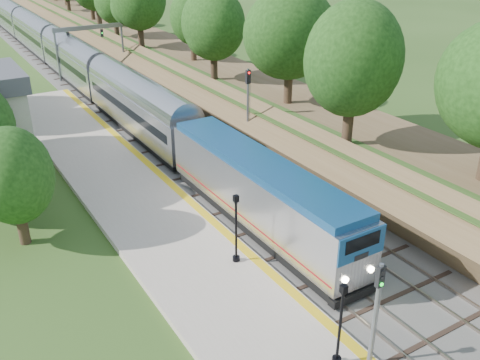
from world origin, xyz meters
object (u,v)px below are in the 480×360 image
signal_gantry (89,37)px  train (76,65)px  lamppost_far (236,232)px  signal_farside (248,101)px  lamppost_mid (340,329)px  signal_platform (376,309)px

signal_gantry → train: signal_gantry is taller
train → lamppost_far: size_ratio=24.36×
train → signal_farside: signal_farside is taller
lamppost_mid → lamppost_far: 8.57m
lamppost_far → signal_gantry: bearing=82.4°
signal_gantry → lamppost_far: bearing=-97.6°
lamppost_far → signal_farside: 17.05m
train → signal_farside: size_ratio=14.60×
lamppost_far → lamppost_mid: bearing=-91.9°
lamppost_mid → signal_platform: (0.70, -1.08, 1.50)m
signal_gantry → signal_farside: 29.71m
signal_gantry → lamppost_far: size_ratio=2.12×
signal_gantry → lamppost_far: (-5.79, -43.48, -2.67)m
train → lamppost_far: bearing=-94.6°
signal_gantry → lamppost_far: 43.94m
lamppost_far → signal_platform: (0.41, -9.65, 1.48)m
lamppost_mid → lamppost_far: lamppost_far is taller
signal_platform → signal_gantry: bearing=84.2°
lamppost_mid → signal_farside: size_ratio=0.59×
signal_gantry → train: bearing=-141.2°
signal_platform → signal_farside: bearing=69.0°
signal_platform → signal_farside: size_ratio=0.80×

